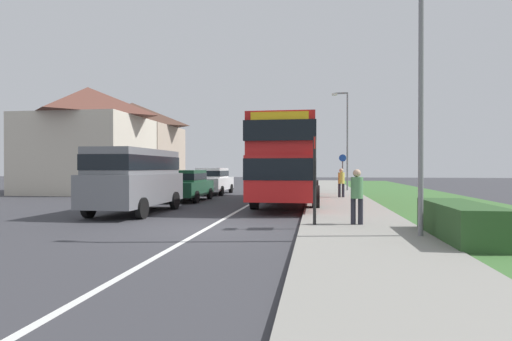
% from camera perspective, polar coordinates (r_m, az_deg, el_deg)
% --- Properties ---
extents(ground_plane, '(120.00, 120.00, 0.00)m').
position_cam_1_polar(ground_plane, '(11.37, -7.17, -8.27)').
color(ground_plane, '#38383D').
extents(lane_marking_centre, '(0.14, 60.00, 0.01)m').
position_cam_1_polar(lane_marking_centre, '(19.14, -0.71, -4.71)').
color(lane_marking_centre, silver).
rests_on(lane_marking_centre, ground_plane).
extents(pavement_near_side, '(3.20, 68.00, 0.12)m').
position_cam_1_polar(pavement_near_side, '(16.95, 12.40, -5.19)').
color(pavement_near_side, gray).
rests_on(pavement_near_side, ground_plane).
extents(grass_verge_seaward, '(6.00, 68.00, 0.08)m').
position_cam_1_polar(grass_verge_seaward, '(17.78, 26.42, -5.03)').
color(grass_verge_seaward, '#3D6B33').
rests_on(grass_verge_seaward, ground_plane).
extents(roadside_hedge, '(1.10, 3.30, 0.90)m').
position_cam_1_polar(roadside_hedge, '(10.36, 26.99, -6.65)').
color(roadside_hedge, '#2D5128').
rests_on(roadside_hedge, ground_plane).
extents(double_decker_bus, '(2.80, 11.52, 3.70)m').
position_cam_1_polar(double_decker_bus, '(19.54, 4.80, 1.68)').
color(double_decker_bus, red).
rests_on(double_decker_bus, ground_plane).
extents(parked_van_grey, '(2.11, 5.09, 2.39)m').
position_cam_1_polar(parked_van_grey, '(15.76, -16.67, -0.71)').
color(parked_van_grey, slate).
rests_on(parked_van_grey, ground_plane).
extents(parked_car_dark_green, '(1.94, 4.08, 1.58)m').
position_cam_1_polar(parked_car_dark_green, '(20.90, -9.83, -1.89)').
color(parked_car_dark_green, '#19472D').
rests_on(parked_car_dark_green, ground_plane).
extents(parked_car_white, '(1.93, 4.51, 1.68)m').
position_cam_1_polar(parked_car_white, '(26.02, -6.11, -1.32)').
color(parked_car_white, silver).
rests_on(parked_car_white, ground_plane).
extents(pedestrian_at_stop, '(0.34, 0.34, 1.67)m').
position_cam_1_polar(pedestrian_at_stop, '(11.66, 14.10, -3.24)').
color(pedestrian_at_stop, '#23232D').
rests_on(pedestrian_at_stop, ground_plane).
extents(pedestrian_walking_away, '(0.34, 0.34, 1.67)m').
position_cam_1_polar(pedestrian_walking_away, '(22.12, 11.99, -1.50)').
color(pedestrian_walking_away, '#23232D').
rests_on(pedestrian_walking_away, ground_plane).
extents(bus_stop_sign, '(0.09, 0.52, 2.60)m').
position_cam_1_polar(bus_stop_sign, '(11.36, 8.30, -0.48)').
color(bus_stop_sign, black).
rests_on(bus_stop_sign, ground_plane).
extents(cycle_route_sign, '(0.44, 0.08, 2.52)m').
position_cam_1_polar(cycle_route_sign, '(25.19, 12.17, -0.24)').
color(cycle_route_sign, slate).
rests_on(cycle_route_sign, ground_plane).
extents(street_lamp_near, '(1.14, 0.20, 7.65)m').
position_cam_1_polar(street_lamp_near, '(10.49, 21.79, 15.08)').
color(street_lamp_near, slate).
rests_on(street_lamp_near, ground_plane).
extents(street_lamp_mid, '(1.14, 0.20, 6.98)m').
position_cam_1_polar(street_lamp_mid, '(28.96, 12.60, 5.00)').
color(street_lamp_mid, slate).
rests_on(street_lamp_mid, ground_plane).
extents(house_terrace_far_side, '(7.07, 13.09, 7.12)m').
position_cam_1_polar(house_terrace_far_side, '(32.23, -19.67, 3.68)').
color(house_terrace_far_side, beige).
rests_on(house_terrace_far_side, ground_plane).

